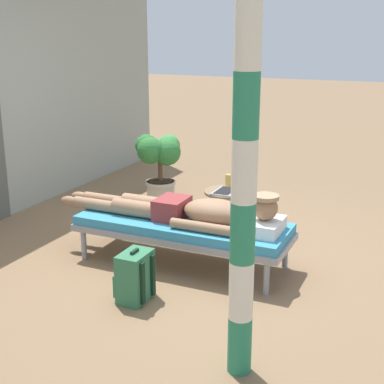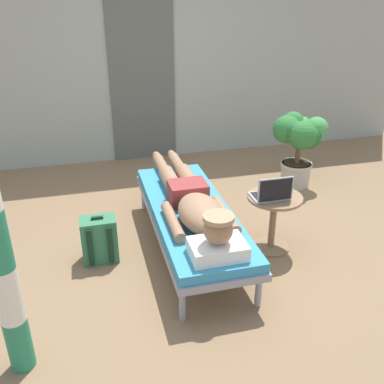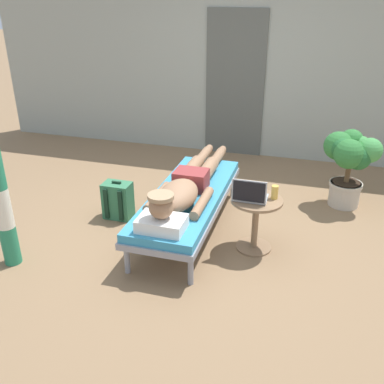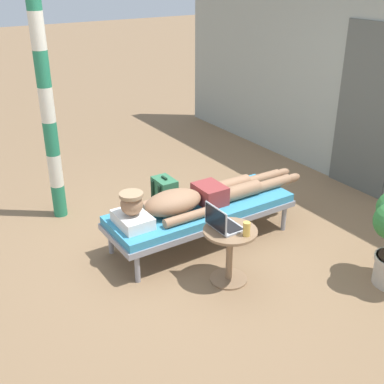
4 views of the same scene
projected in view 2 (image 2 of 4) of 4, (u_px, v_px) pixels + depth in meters
The scene contains 10 objects.
ground_plane at pixel (203, 246), 3.97m from camera, with size 40.00×40.00×0.00m, color #846647.
house_wall_back at pixel (142, 56), 5.54m from camera, with size 7.60×0.20×2.70m, color #999E93.
house_door_panel at pixel (143, 84), 5.58m from camera, with size 0.84×0.03×2.04m, color #545651.
lounge_chair at pixel (191, 215), 3.79m from camera, with size 0.68×1.96×0.42m.
person_reclining at pixel (194, 202), 3.63m from camera, with size 0.53×2.17×0.33m.
side_table at pixel (273, 213), 3.80m from camera, with size 0.48×0.48×0.52m.
laptop at pixel (272, 193), 3.64m from camera, with size 0.31×0.24×0.23m.
drink_glass at pixel (289, 185), 3.78m from camera, with size 0.06×0.06×0.13m, color gold.
backpack at pixel (99, 240), 3.70m from camera, with size 0.30×0.26×0.42m.
potted_plant at pixel (299, 139), 4.95m from camera, with size 0.62×0.60×0.85m.
Camera 2 is at (-0.95, -3.22, 2.17)m, focal length 40.34 mm.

